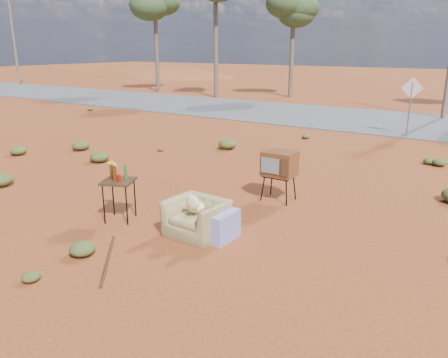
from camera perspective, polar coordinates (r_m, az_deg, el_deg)
The scene contains 12 objects.
ground at distance 7.81m, azimuth -7.15°, elevation -7.78°, with size 140.00×140.00×0.00m, color #97411E.
highway at distance 21.13m, azimuth 20.35°, elevation 7.06°, with size 140.00×7.00×0.04m, color #565659.
dirt_mound at distance 52.55m, azimuth -8.21°, elevation 13.18°, with size 26.00×18.00×2.00m, color brown.
armchair at distance 7.75m, azimuth -3.01°, elevation -4.61°, with size 1.19×0.75×0.87m.
tv_unit at distance 9.47m, azimuth 7.25°, elevation 1.92°, with size 0.70×0.57×1.10m.
side_table at distance 8.57m, azimuth -13.82°, elevation 0.10°, with size 0.75×0.75×1.13m.
rusty_bar at distance 7.25m, azimuth -14.90°, elevation -10.10°, with size 0.05×0.05×1.69m, color #472113.
road_sign at distance 17.72m, azimuth 23.25°, elevation 9.91°, with size 0.78×0.06×2.19m.
eucalyptus_far_left at distance 34.12m, azimuth -9.03°, elevation 21.22°, with size 3.20×3.20×7.10m.
eucalyptus_near_left at distance 30.22m, azimuth 9.09°, elevation 20.87°, with size 3.20×3.20×6.60m.
utility_pole_west at distance 43.22m, azimuth -25.83°, elevation 16.48°, with size 1.40×0.20×8.00m.
scrub_patch at distance 11.62m, azimuth 3.82°, elevation 1.36°, with size 17.49×8.07×0.33m.
Camera 1 is at (4.68, -5.35, 3.24)m, focal length 35.00 mm.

